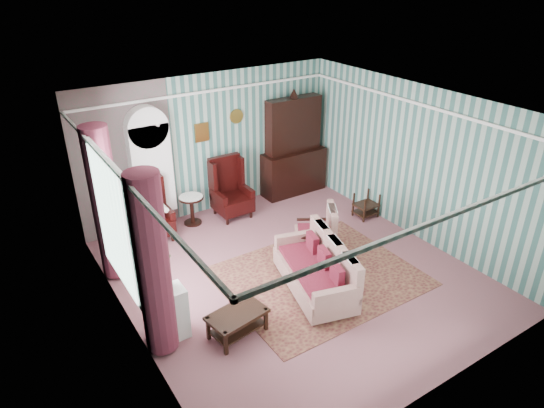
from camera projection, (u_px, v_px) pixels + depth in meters
floor at (294, 274)px, 8.34m from camera, size 6.00×6.00×0.00m
room_shell at (256, 171)px, 7.26m from camera, size 5.53×6.02×2.91m
bookcase at (153, 176)px, 9.30m from camera, size 0.80×0.28×2.24m
dresser_hutch at (294, 144)px, 10.76m from camera, size 1.50×0.56×2.36m
wingback_left at (150, 210)px, 9.11m from camera, size 0.76×0.80×1.25m
wingback_right at (232, 189)px, 9.96m from camera, size 0.76×0.80×1.25m
seated_woman at (150, 212)px, 9.13m from camera, size 0.44×0.40×1.18m
round_side_table at (192, 210)px, 9.81m from camera, size 0.50×0.50×0.60m
nest_table at (366, 205)px, 10.09m from camera, size 0.45×0.38×0.54m
plant_stand at (167, 315)px, 6.76m from camera, size 0.55×0.35×0.80m
rug at (319, 277)px, 8.25m from camera, size 3.20×2.60×0.01m
sofa at (315, 262)px, 7.68m from camera, size 1.49×2.02×1.11m
floral_armchair at (315, 228)px, 8.70m from camera, size 1.04×1.05×1.05m
coffee_table at (237, 324)px, 6.91m from camera, size 0.90×0.63×0.38m
potted_plant_a at (157, 286)px, 6.38m from camera, size 0.39×0.35×0.39m
potted_plant_b at (164, 270)px, 6.63m from camera, size 0.29×0.25×0.47m
potted_plant_c at (154, 277)px, 6.52m from camera, size 0.26×0.26×0.43m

